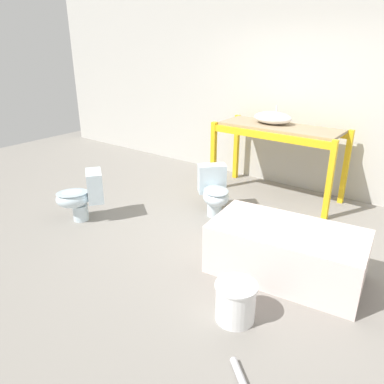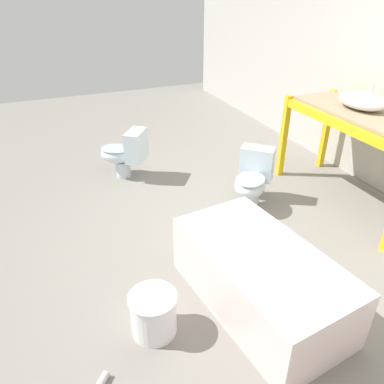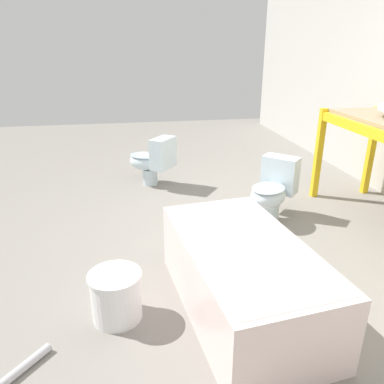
{
  "view_description": "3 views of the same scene",
  "coord_description": "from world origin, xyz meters",
  "px_view_note": "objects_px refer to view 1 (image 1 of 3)",
  "views": [
    {
      "loc": [
        2.0,
        -3.41,
        2.17
      ],
      "look_at": [
        -0.23,
        -0.45,
        0.66
      ],
      "focal_mm": 35.0,
      "sensor_mm": 36.0,
      "label": 1
    },
    {
      "loc": [
        2.64,
        -1.68,
        2.27
      ],
      "look_at": [
        -0.07,
        -0.53,
        0.58
      ],
      "focal_mm": 35.0,
      "sensor_mm": 36.0,
      "label": 2
    },
    {
      "loc": [
        2.88,
        -1.05,
        1.72
      ],
      "look_at": [
        -0.22,
        -0.51,
        0.47
      ],
      "focal_mm": 35.0,
      "sensor_mm": 36.0,
      "label": 3
    }
  ],
  "objects_px": {
    "sink_basin": "(273,118)",
    "toilet_far": "(214,191)",
    "bucket_white": "(236,301)",
    "toilet_near": "(82,195)",
    "bathtub_main": "(286,248)"
  },
  "relations": [
    {
      "from": "sink_basin",
      "to": "toilet_far",
      "type": "relative_size",
      "value": 0.84
    },
    {
      "from": "toilet_far",
      "to": "bucket_white",
      "type": "relative_size",
      "value": 1.88
    },
    {
      "from": "toilet_near",
      "to": "bucket_white",
      "type": "relative_size",
      "value": 1.93
    },
    {
      "from": "sink_basin",
      "to": "bucket_white",
      "type": "xyz_separation_m",
      "value": [
        1.07,
        -2.73,
        -0.96
      ]
    },
    {
      "from": "bathtub_main",
      "to": "bucket_white",
      "type": "distance_m",
      "value": 0.85
    },
    {
      "from": "bathtub_main",
      "to": "bucket_white",
      "type": "xyz_separation_m",
      "value": [
        -0.06,
        -0.84,
        -0.12
      ]
    },
    {
      "from": "toilet_near",
      "to": "toilet_far",
      "type": "relative_size",
      "value": 1.02
    },
    {
      "from": "bathtub_main",
      "to": "toilet_far",
      "type": "distance_m",
      "value": 1.52
    },
    {
      "from": "bathtub_main",
      "to": "bucket_white",
      "type": "height_order",
      "value": "bathtub_main"
    },
    {
      "from": "toilet_far",
      "to": "toilet_near",
      "type": "bearing_deg",
      "value": 176.82
    },
    {
      "from": "sink_basin",
      "to": "bathtub_main",
      "type": "xyz_separation_m",
      "value": [
        1.12,
        -1.88,
        -0.84
      ]
    },
    {
      "from": "sink_basin",
      "to": "bucket_white",
      "type": "distance_m",
      "value": 3.08
    },
    {
      "from": "toilet_near",
      "to": "bucket_white",
      "type": "height_order",
      "value": "toilet_near"
    },
    {
      "from": "toilet_near",
      "to": "sink_basin",
      "type": "bearing_deg",
      "value": 94.64
    },
    {
      "from": "bathtub_main",
      "to": "sink_basin",
      "type": "bearing_deg",
      "value": 113.88
    }
  ]
}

